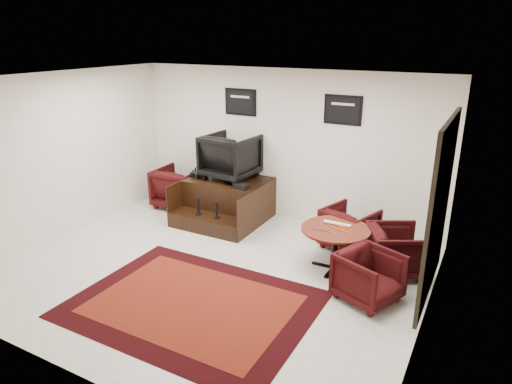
% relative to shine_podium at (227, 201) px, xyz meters
% --- Properties ---
extents(ground, '(6.00, 6.00, 0.00)m').
position_rel_shine_podium_xyz_m(ground, '(0.88, -1.90, -0.35)').
color(ground, silver).
rests_on(ground, ground).
extents(room_shell, '(6.02, 5.02, 2.81)m').
position_rel_shine_podium_xyz_m(room_shell, '(1.29, -1.78, 1.43)').
color(room_shell, white).
rests_on(room_shell, ground).
extents(area_rug, '(3.09, 2.32, 0.01)m').
position_rel_shine_podium_xyz_m(area_rug, '(1.16, -2.75, -0.35)').
color(area_rug, black).
rests_on(area_rug, ground).
extents(shine_podium, '(1.49, 1.54, 0.77)m').
position_rel_shine_podium_xyz_m(shine_podium, '(0.00, 0.00, 0.00)').
color(shine_podium, black).
rests_on(shine_podium, ground).
extents(shine_chair, '(0.96, 0.91, 0.93)m').
position_rel_shine_podium_xyz_m(shine_chair, '(0.00, 0.15, 0.88)').
color(shine_chair, black).
rests_on(shine_chair, shine_podium).
extents(shoes_pair, '(0.28, 0.31, 0.10)m').
position_rel_shine_podium_xyz_m(shoes_pair, '(-0.58, -0.07, 0.46)').
color(shoes_pair, black).
rests_on(shoes_pair, shine_podium).
extents(polish_kit, '(0.27, 0.20, 0.09)m').
position_rel_shine_podium_xyz_m(polish_kit, '(0.49, -0.29, 0.46)').
color(polish_kit, black).
rests_on(polish_kit, shine_podium).
extents(umbrella_black, '(0.35, 0.13, 0.93)m').
position_rel_shine_podium_xyz_m(umbrella_black, '(-0.84, -0.09, 0.11)').
color(umbrella_black, black).
rests_on(umbrella_black, ground).
extents(umbrella_hooked, '(0.35, 0.13, 0.94)m').
position_rel_shine_podium_xyz_m(umbrella_hooked, '(-0.87, 0.04, 0.12)').
color(umbrella_hooked, black).
rests_on(umbrella_hooked, ground).
extents(armchair_side, '(0.90, 0.85, 0.89)m').
position_rel_shine_podium_xyz_m(armchair_side, '(-1.22, 0.10, 0.09)').
color(armchair_side, black).
rests_on(armchair_side, ground).
extents(meeting_table, '(1.02, 1.02, 0.66)m').
position_rel_shine_podium_xyz_m(meeting_table, '(2.47, -0.95, 0.23)').
color(meeting_table, '#49170A').
rests_on(meeting_table, ground).
extents(table_chair_back, '(0.94, 0.90, 0.77)m').
position_rel_shine_podium_xyz_m(table_chair_back, '(2.44, -0.15, 0.03)').
color(table_chair_back, black).
rests_on(table_chair_back, ground).
extents(table_chair_window, '(0.99, 1.01, 0.78)m').
position_rel_shine_podium_xyz_m(table_chair_window, '(3.30, -0.63, 0.04)').
color(table_chair_window, black).
rests_on(table_chair_window, ground).
extents(table_chair_corner, '(0.90, 0.93, 0.75)m').
position_rel_shine_podium_xyz_m(table_chair_corner, '(3.15, -1.55, 0.02)').
color(table_chair_corner, black).
rests_on(table_chair_corner, ground).
extents(paper_roll, '(0.42, 0.05, 0.05)m').
position_rel_shine_podium_xyz_m(paper_roll, '(2.45, -0.83, 0.34)').
color(paper_roll, white).
rests_on(paper_roll, meeting_table).
extents(table_clutter, '(0.57, 0.34, 0.01)m').
position_rel_shine_podium_xyz_m(table_clutter, '(2.48, -0.95, 0.32)').
color(table_clutter, orange).
rests_on(table_clutter, meeting_table).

